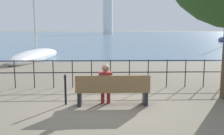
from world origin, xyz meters
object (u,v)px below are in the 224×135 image
Objects in this scene: sailboat_1 at (36,55)px; harbor_lighthouse at (108,14)px; seated_person_left at (106,83)px; closed_umbrella at (65,87)px; park_bench at (113,90)px.

sailboat_1 is 0.56× the size of harbor_lighthouse.
seated_person_left is 0.09× the size of sailboat_1.
sailboat_1 is (-3.83, 11.27, -0.20)m from closed_umbrella.
park_bench is 0.09× the size of harbor_lighthouse.
closed_umbrella is (-1.16, 0.05, -0.14)m from seated_person_left.
seated_person_left reaches higher than park_bench.
sailboat_1 reaches higher than closed_umbrella.
park_bench is 0.17× the size of sailboat_1.
seated_person_left reaches higher than closed_umbrella.
sailboat_1 is at bearing 114.48° from park_bench.
park_bench is at bearing -5.59° from closed_umbrella.
seated_person_left is at bearing 157.66° from park_bench.
sailboat_1 is at bearing 108.77° from closed_umbrella.
sailboat_1 reaches higher than seated_person_left.
closed_umbrella is 125.52m from harbor_lighthouse.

